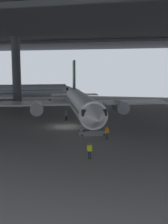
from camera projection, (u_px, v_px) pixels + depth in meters
ground_plane at (65, 126)px, 44.86m from camera, size 110.00×110.00×0.00m
hangar_structure at (84, 27)px, 55.60m from camera, size 121.00×99.00×18.03m
airplane_main at (81, 103)px, 47.85m from camera, size 33.56×33.73×11.01m
boarding_stairs at (93, 130)px, 38.78m from camera, size 4.33×2.75×4.56m
crew_worker_near_nose at (90, 150)px, 28.13m from camera, size 0.55×0.23×1.67m
crew_worker_by_stairs at (107, 132)px, 36.17m from camera, size 0.53×0.32×1.73m
airplane_distant at (15, 91)px, 76.08m from camera, size 32.23×32.47×10.95m
baggage_tug at (98, 110)px, 59.90m from camera, size 2.26×2.49×0.90m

